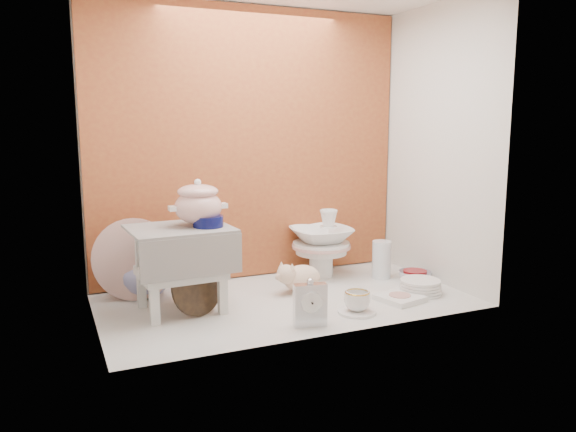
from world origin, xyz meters
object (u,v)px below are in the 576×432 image
Objects in this scene: step_stool at (181,269)px; gold_rim_teacup at (357,301)px; blue_white_vase at (145,270)px; dinner_plate_stack at (420,286)px; crystal_bowl at (415,276)px; mantel_clock at (310,303)px; porcelain_tower at (321,243)px; floral_platter at (134,259)px; plush_pig at (302,278)px; soup_tureen at (198,202)px.

step_stool reaches higher than gold_rim_teacup.
blue_white_vase is 1.42m from dinner_plate_stack.
crystal_bowl is at bearing 60.38° from dinner_plate_stack.
porcelain_tower reaches higher than mantel_clock.
mantel_clock is (0.64, -0.68, -0.10)m from floral_platter.
plush_pig is 0.67m from crystal_bowl.
crystal_bowl is at bearing -34.50° from porcelain_tower.
floral_platter reaches higher than step_stool.
blue_white_vase is at bearing 177.56° from porcelain_tower.
gold_rim_teacup is at bearing -101.96° from porcelain_tower.
mantel_clock is 0.75m from dinner_plate_stack.
porcelain_tower reaches higher than crystal_bowl.
crystal_bowl is 0.47× the size of porcelain_tower.
step_stool is 0.31m from floral_platter.
blue_white_vase is 0.80m from plush_pig.
mantel_clock is 1.16× the size of crystal_bowl.
porcelain_tower is at bearing 71.11° from mantel_clock.
step_stool is at bearing -55.27° from floral_platter.
blue_white_vase reaches higher than crystal_bowl.
soup_tureen is 1.22m from dinner_plate_stack.
crystal_bowl is at bearing -1.77° from soup_tureen.
soup_tureen is at bearing -1.51° from step_stool.
crystal_bowl is (1.48, -0.29, -0.18)m from floral_platter.
blue_white_vase is 0.69× the size of porcelain_tower.
floral_platter is 1.59× the size of plush_pig.
gold_rim_teacup is 0.31× the size of porcelain_tower.
blue_white_vase is at bearing 107.81° from step_stool.
porcelain_tower is at bearing -2.44° from blue_white_vase.
porcelain_tower is (0.98, -0.04, 0.06)m from blue_white_vase.
soup_tureen is 0.87m from gold_rim_teacup.
porcelain_tower is at bearing 13.86° from step_stool.
plush_pig reaches higher than dinner_plate_stack.
porcelain_tower is (0.41, 0.69, 0.09)m from mantel_clock.
gold_rim_teacup is at bearing -29.92° from soup_tureen.
dinner_plate_stack is (0.72, 0.19, -0.07)m from mantel_clock.
floral_platter reaches higher than crystal_bowl.
dinner_plate_stack is 1.23× the size of crystal_bowl.
plush_pig is (0.18, 0.46, -0.03)m from mantel_clock.
soup_tureen reaches higher than floral_platter.
plush_pig is at bearing -19.69° from blue_white_vase.
step_stool reaches higher than plush_pig.
dinner_plate_stack is 0.23m from crystal_bowl.
step_stool is 1.31m from crystal_bowl.
blue_white_vase reaches higher than dinner_plate_stack.
floral_platter is 1.11m from gold_rim_teacup.
floral_platter is 0.11m from blue_white_vase.
floral_platter is 1.52m from crystal_bowl.
gold_rim_teacup is (0.73, -0.37, -0.14)m from step_stool.
dinner_plate_stack is (1.30, -0.54, -0.10)m from blue_white_vase.
floral_platter is 0.85m from plush_pig.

